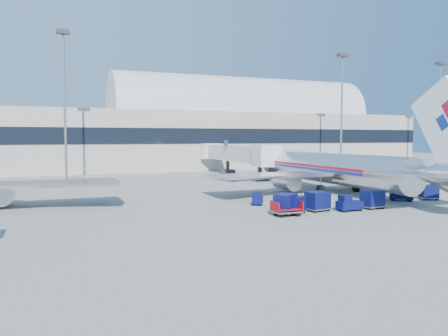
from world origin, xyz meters
name	(u,v)px	position (x,y,z in m)	size (l,w,h in m)	color
ground	(280,201)	(0.00, 0.00, 0.00)	(260.00, 260.00, 0.00)	gray
terminal	(94,134)	(-13.60, 55.96, 7.52)	(170.00, 28.15, 21.00)	#B2AA9E
airliner_main	(334,168)	(10.00, 4.51, 2.93)	(32.00, 37.26, 12.07)	silver
jetbridge_near	(232,153)	(7.60, 30.81, 3.93)	(4.40, 27.50, 6.25)	silver
mast_west	(64,83)	(-20.00, 30.00, 14.79)	(2.00, 1.20, 22.60)	slate
mast_east	(342,95)	(30.00, 30.00, 14.79)	(2.00, 1.20, 22.60)	slate
mast_far_east	(439,99)	(55.00, 30.00, 14.79)	(2.00, 1.20, 22.60)	slate
barrier_near	(400,188)	(18.00, 2.00, 0.45)	(3.00, 0.55, 0.90)	#9E9E96
barrier_mid	(420,187)	(21.30, 2.00, 0.45)	(3.00, 0.55, 0.90)	#9E9E96
barrier_far	(439,186)	(24.60, 2.00, 0.45)	(3.00, 0.55, 0.90)	#9E9E96
tug_lead	(349,204)	(2.88, -7.57, 0.68)	(2.28, 1.15, 1.48)	#090D44
tug_right	(401,194)	(12.26, -4.14, 0.69)	(2.40, 2.54, 1.52)	#090D44
tug_left	(257,199)	(-3.13, -1.07, 0.60)	(1.88, 2.25, 1.32)	#090D44
cart_train_a	(318,201)	(0.24, -6.55, 0.95)	(2.22, 1.82, 1.77)	#090D44
cart_train_b	(295,204)	(-2.28, -6.91, 0.82)	(2.19, 2.06, 1.54)	#090D44
cart_train_c	(285,204)	(-3.37, -7.02, 0.97)	(2.58, 2.49, 1.81)	#090D44
cart_solo_near	(372,199)	(5.87, -7.23, 0.93)	(2.12, 1.71, 1.74)	#090D44
cart_solo_far	(428,192)	(15.50, -4.75, 0.86)	(2.15, 1.87, 1.60)	#090D44
cart_open_red	(287,210)	(-3.54, -7.58, 0.46)	(2.42, 1.73, 0.64)	slate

